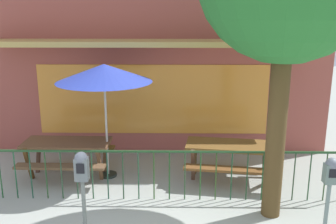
{
  "coord_description": "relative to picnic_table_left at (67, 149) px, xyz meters",
  "views": [
    {
      "loc": [
        0.51,
        -4.63,
        3.42
      ],
      "look_at": [
        0.4,
        2.29,
        1.59
      ],
      "focal_mm": 40.84,
      "sensor_mm": 36.0,
      "label": 1
    }
  ],
  "objects": [
    {
      "name": "parking_meter_far",
      "position": [
        1.02,
        -2.84,
        0.64
      ],
      "size": [
        0.18,
        0.17,
        1.62
      ],
      "color": "slate",
      "rests_on": "ground"
    },
    {
      "name": "pub_storefront",
      "position": [
        1.74,
        1.69,
        2.28
      ],
      "size": [
        8.53,
        1.46,
        5.84
      ],
      "color": "brown",
      "rests_on": "ground"
    },
    {
      "name": "picnic_table_left",
      "position": [
        0.0,
        0.0,
        0.0
      ],
      "size": [
        1.82,
        1.39,
        0.79
      ],
      "color": "brown",
      "rests_on": "ground"
    },
    {
      "name": "patio_umbrella",
      "position": [
        0.85,
        0.01,
        1.6
      ],
      "size": [
        1.94,
        1.94,
        2.41
      ],
      "color": "black",
      "rests_on": "ground"
    },
    {
      "name": "parking_meter_near",
      "position": [
        4.34,
        -2.83,
        0.59
      ],
      "size": [
        0.18,
        0.17,
        1.55
      ],
      "color": "slate",
      "rests_on": "ground"
    },
    {
      "name": "patio_fence_front",
      "position": [
        1.74,
        -1.03,
        0.05
      ],
      "size": [
        7.19,
        0.04,
        0.97
      ],
      "color": "#214624",
      "rests_on": "ground"
    },
    {
      "name": "picnic_table_right",
      "position": [
        3.41,
        -0.1,
        0.0
      ],
      "size": [
        1.97,
        1.59,
        0.79
      ],
      "color": "brown",
      "rests_on": "ground"
    }
  ]
}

